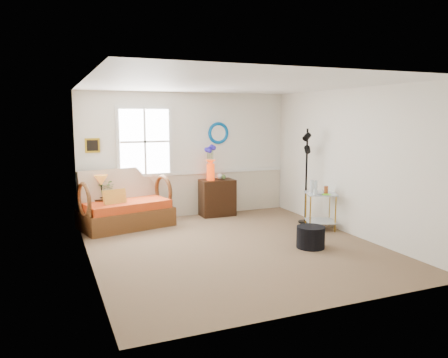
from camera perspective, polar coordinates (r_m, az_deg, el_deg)
name	(u,v)px	position (r m, az deg, el deg)	size (l,w,h in m)	color
floor	(235,247)	(7.19, 1.40, -8.87)	(4.50, 5.00, 0.01)	#816249
ceiling	(235,84)	(6.89, 1.48, 12.27)	(4.50, 5.00, 0.01)	white
walls	(235,168)	(6.92, 1.44, 1.47)	(4.51, 5.01, 2.60)	silver
wainscot	(188,195)	(9.35, -4.74, -2.06)	(4.46, 0.02, 0.90)	beige
chair_rail	(188,173)	(9.27, -4.76, 0.80)	(4.46, 0.04, 0.06)	silver
window	(145,142)	(8.97, -10.31, 4.81)	(1.14, 0.06, 1.44)	white
picture	(92,145)	(8.83, -16.82, 4.21)	(0.28, 0.03, 0.28)	gold
mirror	(218,133)	(9.44, -0.76, 6.02)	(0.47, 0.47, 0.07)	#035BAD
loveseat	(126,199)	(8.54, -12.73, -2.56)	(1.67, 0.95, 1.09)	brown
throw_pillow	(115,201)	(8.33, -14.05, -2.74)	(0.42, 0.10, 0.42)	#C6761F
lamp_stand	(102,212)	(8.77, -15.62, -4.20)	(0.31, 0.31, 0.55)	black
table_lamp	(101,187)	(8.65, -15.73, -0.99)	(0.25, 0.25, 0.46)	#C77528
potted_plant	(108,191)	(8.66, -14.94, -1.54)	(0.33, 0.36, 0.28)	#42622C
cabinet	(217,197)	(9.35, -0.93, -2.42)	(0.72, 0.46, 0.77)	black
flower_vase	(211,163)	(9.16, -1.77, 2.09)	(0.21, 0.21, 0.72)	#EA3606
side_table	(320,211)	(8.41, 12.46, -4.11)	(0.54, 0.54, 0.69)	#B18720
tabletop_items	(320,187)	(8.28, 12.43, -1.03)	(0.40, 0.40, 0.24)	silver
floor_lamp	(306,176)	(8.75, 10.69, 0.36)	(0.27, 0.27, 1.87)	black
ottoman	(311,237)	(7.25, 11.25, -7.45)	(0.46, 0.46, 0.35)	black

